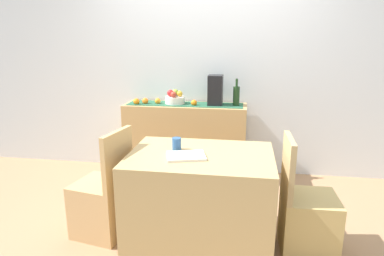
{
  "coord_description": "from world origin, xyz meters",
  "views": [
    {
      "loc": [
        0.44,
        -2.85,
        1.6
      ],
      "look_at": [
        -0.07,
        0.38,
        0.73
      ],
      "focal_mm": 32.14,
      "sensor_mm": 36.0,
      "label": 1
    }
  ],
  "objects_px": {
    "sideboard_console": "(185,140)",
    "chair_near_window": "(103,203)",
    "wine_bottle": "(236,96)",
    "dining_table": "(200,199)",
    "open_book": "(186,156)",
    "fruit_bowl": "(175,100)",
    "coffee_cup": "(177,144)",
    "coffee_maker": "(215,90)",
    "chair_by_corner": "(306,219)"
  },
  "relations": [
    {
      "from": "coffee_maker",
      "to": "coffee_cup",
      "type": "relative_size",
      "value": 3.43
    },
    {
      "from": "wine_bottle",
      "to": "open_book",
      "type": "bearing_deg",
      "value": -102.65
    },
    {
      "from": "open_book",
      "to": "coffee_cup",
      "type": "distance_m",
      "value": 0.19
    },
    {
      "from": "chair_near_window",
      "to": "wine_bottle",
      "type": "bearing_deg",
      "value": 52.37
    },
    {
      "from": "fruit_bowl",
      "to": "coffee_cup",
      "type": "bearing_deg",
      "value": -77.83
    },
    {
      "from": "coffee_maker",
      "to": "chair_by_corner",
      "type": "distance_m",
      "value": 1.74
    },
    {
      "from": "dining_table",
      "to": "chair_near_window",
      "type": "distance_m",
      "value": 0.82
    },
    {
      "from": "coffee_cup",
      "to": "chair_by_corner",
      "type": "xyz_separation_m",
      "value": [
        1.01,
        -0.07,
        -0.52
      ]
    },
    {
      "from": "wine_bottle",
      "to": "coffee_cup",
      "type": "bearing_deg",
      "value": -108.33
    },
    {
      "from": "open_book",
      "to": "fruit_bowl",
      "type": "bearing_deg",
      "value": 89.21
    },
    {
      "from": "chair_by_corner",
      "to": "fruit_bowl",
      "type": "bearing_deg",
      "value": 133.91
    },
    {
      "from": "sideboard_console",
      "to": "chair_by_corner",
      "type": "height_order",
      "value": "chair_by_corner"
    },
    {
      "from": "wine_bottle",
      "to": "coffee_maker",
      "type": "xyz_separation_m",
      "value": [
        -0.23,
        0.0,
        0.05
      ]
    },
    {
      "from": "dining_table",
      "to": "coffee_cup",
      "type": "height_order",
      "value": "coffee_cup"
    },
    {
      "from": "sideboard_console",
      "to": "chair_by_corner",
      "type": "xyz_separation_m",
      "value": [
        1.16,
        -1.33,
        -0.16
      ]
    },
    {
      "from": "coffee_maker",
      "to": "chair_by_corner",
      "type": "relative_size",
      "value": 0.37
    },
    {
      "from": "coffee_maker",
      "to": "sideboard_console",
      "type": "bearing_deg",
      "value": 180.0
    },
    {
      "from": "open_book",
      "to": "dining_table",
      "type": "bearing_deg",
      "value": 24.89
    },
    {
      "from": "dining_table",
      "to": "wine_bottle",
      "type": "bearing_deg",
      "value": 80.69
    },
    {
      "from": "sideboard_console",
      "to": "chair_by_corner",
      "type": "bearing_deg",
      "value": -48.87
    },
    {
      "from": "coffee_maker",
      "to": "chair_near_window",
      "type": "xyz_separation_m",
      "value": [
        -0.8,
        -1.33,
        -0.76
      ]
    },
    {
      "from": "wine_bottle",
      "to": "coffee_cup",
      "type": "height_order",
      "value": "wine_bottle"
    },
    {
      "from": "coffee_maker",
      "to": "open_book",
      "type": "relative_size",
      "value": 1.19
    },
    {
      "from": "fruit_bowl",
      "to": "coffee_maker",
      "type": "height_order",
      "value": "coffee_maker"
    },
    {
      "from": "wine_bottle",
      "to": "chair_near_window",
      "type": "relative_size",
      "value": 0.33
    },
    {
      "from": "coffee_cup",
      "to": "open_book",
      "type": "bearing_deg",
      "value": -57.04
    },
    {
      "from": "coffee_maker",
      "to": "chair_near_window",
      "type": "distance_m",
      "value": 1.73
    },
    {
      "from": "dining_table",
      "to": "open_book",
      "type": "xyz_separation_m",
      "value": [
        -0.1,
        -0.08,
        0.38
      ]
    },
    {
      "from": "chair_by_corner",
      "to": "open_book",
      "type": "bearing_deg",
      "value": -174.69
    },
    {
      "from": "coffee_maker",
      "to": "dining_table",
      "type": "bearing_deg",
      "value": -89.43
    },
    {
      "from": "fruit_bowl",
      "to": "wine_bottle",
      "type": "xyz_separation_m",
      "value": [
        0.69,
        0.0,
        0.07
      ]
    },
    {
      "from": "open_book",
      "to": "chair_by_corner",
      "type": "bearing_deg",
      "value": -10.21
    },
    {
      "from": "fruit_bowl",
      "to": "dining_table",
      "type": "distance_m",
      "value": 1.51
    },
    {
      "from": "sideboard_console",
      "to": "fruit_bowl",
      "type": "distance_m",
      "value": 0.49
    },
    {
      "from": "open_book",
      "to": "coffee_cup",
      "type": "bearing_deg",
      "value": 107.45
    },
    {
      "from": "sideboard_console",
      "to": "dining_table",
      "type": "distance_m",
      "value": 1.38
    },
    {
      "from": "dining_table",
      "to": "coffee_maker",
      "type": "bearing_deg",
      "value": 90.57
    },
    {
      "from": "sideboard_console",
      "to": "chair_near_window",
      "type": "height_order",
      "value": "chair_near_window"
    },
    {
      "from": "fruit_bowl",
      "to": "coffee_cup",
      "type": "relative_size",
      "value": 2.27
    },
    {
      "from": "fruit_bowl",
      "to": "coffee_cup",
      "type": "distance_m",
      "value": 1.3
    },
    {
      "from": "coffee_maker",
      "to": "chair_by_corner",
      "type": "bearing_deg",
      "value": -58.28
    },
    {
      "from": "open_book",
      "to": "chair_near_window",
      "type": "xyz_separation_m",
      "value": [
        -0.71,
        0.08,
        -0.48
      ]
    },
    {
      "from": "dining_table",
      "to": "chair_by_corner",
      "type": "distance_m",
      "value": 0.82
    },
    {
      "from": "sideboard_console",
      "to": "wine_bottle",
      "type": "height_order",
      "value": "wine_bottle"
    },
    {
      "from": "fruit_bowl",
      "to": "wine_bottle",
      "type": "bearing_deg",
      "value": 0.0
    },
    {
      "from": "wine_bottle",
      "to": "coffee_maker",
      "type": "bearing_deg",
      "value": 180.0
    },
    {
      "from": "fruit_bowl",
      "to": "chair_by_corner",
      "type": "distance_m",
      "value": 1.95
    },
    {
      "from": "open_book",
      "to": "wine_bottle",
      "type": "bearing_deg",
      "value": 61.83
    },
    {
      "from": "open_book",
      "to": "chair_near_window",
      "type": "height_order",
      "value": "chair_near_window"
    },
    {
      "from": "sideboard_console",
      "to": "chair_near_window",
      "type": "distance_m",
      "value": 1.42
    }
  ]
}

